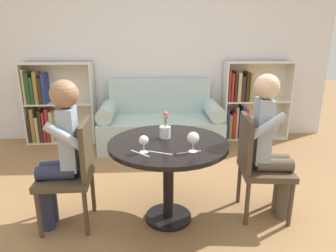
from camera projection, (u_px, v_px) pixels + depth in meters
ground_plane at (168, 218)px, 2.63m from camera, size 16.00×16.00×0.00m
back_wall at (159, 49)px, 4.40m from camera, size 5.20×0.05×2.70m
round_table at (168, 157)px, 2.46m from camera, size 0.98×0.98×0.71m
couch at (161, 124)px, 4.30m from camera, size 1.70×0.80×0.92m
bookshelf_left at (51, 106)px, 4.39m from camera, size 0.99×0.28×1.17m
bookshelf_right at (246, 103)px, 4.56m from camera, size 0.99×0.28×1.17m
chair_left at (74, 170)px, 2.42m from camera, size 0.43×0.43×0.90m
chair_right at (258, 162)px, 2.57m from camera, size 0.46×0.46×0.90m
person_left at (60, 150)px, 2.37m from camera, size 0.42×0.35×1.23m
person_right at (270, 144)px, 2.51m from camera, size 0.44×0.37×1.25m
wine_glass_left at (144, 141)px, 2.18m from camera, size 0.07×0.07×0.13m
wine_glass_right at (193, 138)px, 2.19m from camera, size 0.09×0.09×0.15m
flower_vase at (165, 129)px, 2.50m from camera, size 0.09×0.09×0.23m
knife_left_setting at (140, 153)px, 2.19m from camera, size 0.14×0.14×0.00m
fork_left_setting at (160, 153)px, 2.19m from camera, size 0.18×0.09×0.00m
knife_right_setting at (189, 152)px, 2.21m from camera, size 0.19×0.06×0.00m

